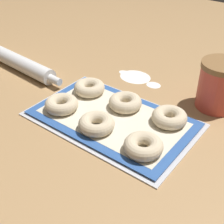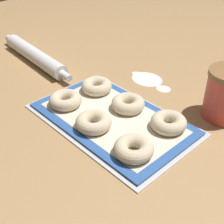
# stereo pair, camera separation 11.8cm
# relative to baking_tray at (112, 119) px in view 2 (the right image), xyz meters

# --- Properties ---
(ground_plane) EXTENTS (2.80, 2.80, 0.00)m
(ground_plane) POSITION_rel_baking_tray_xyz_m (0.00, 0.01, -0.00)
(ground_plane) COLOR #A87F51
(baking_tray) EXTENTS (0.48, 0.30, 0.01)m
(baking_tray) POSITION_rel_baking_tray_xyz_m (0.00, 0.00, 0.00)
(baking_tray) COLOR silver
(baking_tray) RESTS_ON ground_plane
(baking_mat) EXTENTS (0.46, 0.27, 0.00)m
(baking_mat) POSITION_rel_baking_tray_xyz_m (0.00, 0.00, 0.01)
(baking_mat) COLOR #2D569E
(baking_mat) RESTS_ON baking_tray
(bagel_front_left) EXTENTS (0.10, 0.10, 0.04)m
(bagel_front_left) POSITION_rel_baking_tray_xyz_m (-0.15, -0.06, 0.03)
(bagel_front_left) COLOR beige
(bagel_front_left) RESTS_ON baking_mat
(bagel_front_center) EXTENTS (0.10, 0.10, 0.04)m
(bagel_front_center) POSITION_rel_baking_tray_xyz_m (-0.00, -0.07, 0.03)
(bagel_front_center) COLOR beige
(bagel_front_center) RESTS_ON baking_mat
(bagel_front_right) EXTENTS (0.10, 0.10, 0.04)m
(bagel_front_right) POSITION_rel_baking_tray_xyz_m (0.15, -0.07, 0.03)
(bagel_front_right) COLOR beige
(bagel_front_right) RESTS_ON baking_mat
(bagel_back_left) EXTENTS (0.10, 0.10, 0.04)m
(bagel_back_left) POSITION_rel_baking_tray_xyz_m (-0.14, 0.07, 0.03)
(bagel_back_left) COLOR beige
(bagel_back_left) RESTS_ON baking_mat
(bagel_back_center) EXTENTS (0.10, 0.10, 0.04)m
(bagel_back_center) POSITION_rel_baking_tray_xyz_m (0.00, 0.07, 0.03)
(bagel_back_center) COLOR beige
(bagel_back_center) RESTS_ON baking_mat
(bagel_back_right) EXTENTS (0.10, 0.10, 0.04)m
(bagel_back_right) POSITION_rel_baking_tray_xyz_m (0.14, 0.08, 0.03)
(bagel_back_right) COLOR beige
(bagel_back_right) RESTS_ON baking_mat
(rolling_pin) EXTENTS (0.49, 0.08, 0.06)m
(rolling_pin) POSITION_rel_baking_tray_xyz_m (-0.49, 0.05, 0.02)
(rolling_pin) COLOR silver
(rolling_pin) RESTS_ON ground_plane
(flour_patch_near) EXTENTS (0.06, 0.04, 0.00)m
(flour_patch_near) POSITION_rel_baking_tray_xyz_m (-0.14, 0.27, -0.00)
(flour_patch_near) COLOR white
(flour_patch_near) RESTS_ON ground_plane
(flour_patch_far) EXTENTS (0.12, 0.10, 0.00)m
(flour_patch_far) POSITION_rel_baking_tray_xyz_m (-0.10, 0.26, -0.00)
(flour_patch_far) COLOR white
(flour_patch_far) RESTS_ON ground_plane
(flour_patch_side) EXTENTS (0.05, 0.04, 0.00)m
(flour_patch_side) POSITION_rel_baking_tray_xyz_m (-0.01, 0.25, -0.00)
(flour_patch_side) COLOR white
(flour_patch_side) RESTS_ON ground_plane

